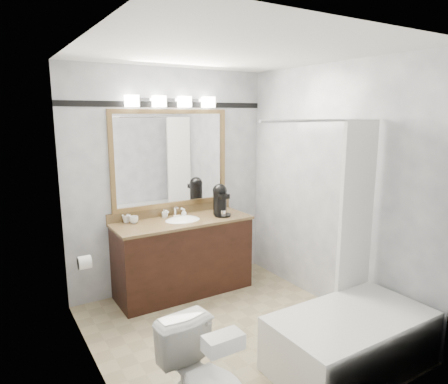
# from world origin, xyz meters

# --- Properties ---
(room) EXTENTS (2.42, 2.62, 2.52)m
(room) POSITION_xyz_m (0.00, 0.00, 1.25)
(room) COLOR tan
(room) RESTS_ON ground
(vanity) EXTENTS (1.53, 0.58, 0.97)m
(vanity) POSITION_xyz_m (0.00, 1.02, 0.44)
(vanity) COLOR black
(vanity) RESTS_ON ground
(mirror) EXTENTS (1.40, 0.04, 1.10)m
(mirror) POSITION_xyz_m (0.00, 1.28, 1.50)
(mirror) COLOR olive
(mirror) RESTS_ON room
(vanity_light_bar) EXTENTS (1.02, 0.14, 0.12)m
(vanity_light_bar) POSITION_xyz_m (0.00, 1.23, 2.13)
(vanity_light_bar) COLOR silver
(vanity_light_bar) RESTS_ON room
(accent_stripe) EXTENTS (2.40, 0.01, 0.06)m
(accent_stripe) POSITION_xyz_m (0.00, 1.29, 2.10)
(accent_stripe) COLOR black
(accent_stripe) RESTS_ON room
(bathtub) EXTENTS (1.30, 0.75, 1.96)m
(bathtub) POSITION_xyz_m (0.55, -0.90, 0.28)
(bathtub) COLOR white
(bathtub) RESTS_ON ground
(tp_roll) EXTENTS (0.11, 0.12, 0.12)m
(tp_roll) POSITION_xyz_m (-1.14, 0.66, 0.70)
(tp_roll) COLOR white
(tp_roll) RESTS_ON room
(toilet) EXTENTS (0.46, 0.72, 0.70)m
(toilet) POSITION_xyz_m (-0.78, -0.92, 0.35)
(toilet) COLOR white
(toilet) RESTS_ON ground
(tissue_box) EXTENTS (0.23, 0.12, 0.09)m
(tissue_box) POSITION_xyz_m (-0.78, -1.12, 0.74)
(tissue_box) COLOR white
(tissue_box) RESTS_ON toilet
(coffee_maker) EXTENTS (0.19, 0.24, 0.37)m
(coffee_maker) POSITION_xyz_m (0.46, 0.98, 1.04)
(coffee_maker) COLOR black
(coffee_maker) RESTS_ON vanity
(cup_left) EXTENTS (0.11, 0.11, 0.08)m
(cup_left) POSITION_xyz_m (-0.51, 1.16, 0.89)
(cup_left) COLOR white
(cup_left) RESTS_ON vanity
(cup_right) EXTENTS (0.12, 0.12, 0.09)m
(cup_right) POSITION_xyz_m (-0.56, 1.23, 0.89)
(cup_right) COLOR white
(cup_right) RESTS_ON vanity
(soap_bottle_a) EXTENTS (0.05, 0.05, 0.09)m
(soap_bottle_a) POSITION_xyz_m (-0.13, 1.22, 0.90)
(soap_bottle_a) COLOR white
(soap_bottle_a) RESTS_ON vanity
(soap_bottle_b) EXTENTS (0.07, 0.07, 0.08)m
(soap_bottle_b) POSITION_xyz_m (0.09, 1.17, 0.89)
(soap_bottle_b) COLOR white
(soap_bottle_b) RESTS_ON vanity
(soap_bar) EXTENTS (0.09, 0.07, 0.02)m
(soap_bar) POSITION_xyz_m (-0.01, 1.13, 0.86)
(soap_bar) COLOR beige
(soap_bar) RESTS_ON vanity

